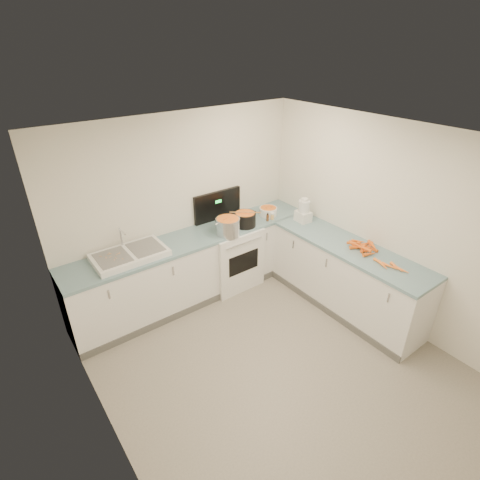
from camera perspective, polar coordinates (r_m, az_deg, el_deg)
floor at (r=4.47m, az=5.63°, el=-18.65°), size 3.50×4.00×0.00m
ceiling at (r=3.14m, az=7.83°, el=14.08°), size 3.50×4.00×0.00m
wall_back at (r=5.11m, az=-8.79°, el=4.89°), size 3.50×0.00×2.50m
wall_left at (r=3.00m, az=-20.10°, el=-16.14°), size 0.00×4.00×2.50m
wall_right at (r=4.89m, az=21.86°, el=1.96°), size 0.00×4.00×2.50m
counter_back at (r=5.24m, az=-6.58°, el=-3.98°), size 3.50×0.62×0.94m
counter_right at (r=5.18m, az=15.76°, el=-5.40°), size 0.62×2.20×0.94m
stove at (r=5.47m, az=-1.56°, el=-2.19°), size 0.76×0.65×1.36m
sink at (r=4.67m, az=-16.45°, el=-2.15°), size 0.86×0.52×0.31m
steel_pot at (r=5.00m, az=-1.87°, el=2.03°), size 0.34×0.34×0.24m
black_pot at (r=5.21m, az=0.78°, el=3.06°), size 0.36×0.36×0.21m
wooden_spoon at (r=5.16m, az=0.79°, el=4.23°), size 0.35×0.28×0.02m
mixing_bowl at (r=5.56m, az=4.31°, el=4.36°), size 0.32×0.32×0.12m
extract_bottle at (r=5.38m, az=4.23°, el=3.40°), size 0.04×0.04×0.10m
spice_jar at (r=5.44m, az=4.94°, el=3.56°), size 0.05×0.05×0.08m
food_processor at (r=5.39m, az=9.65°, el=4.30°), size 0.19×0.22×0.35m
carrot_pile at (r=4.90m, az=18.26°, el=-0.99°), size 0.37×0.42×0.09m
peeled_carrots at (r=4.63m, az=21.93°, el=-3.70°), size 0.19×0.42×0.04m
peelings at (r=4.63m, az=-18.93°, el=-2.30°), size 0.23×0.25×0.01m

